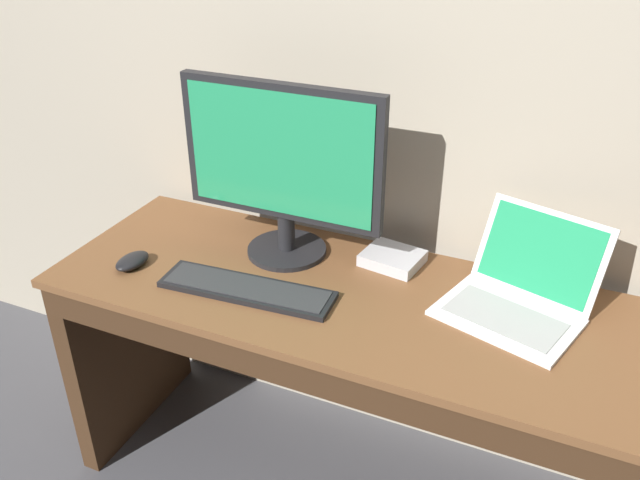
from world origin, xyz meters
TOP-DOWN VIEW (x-y plane):
  - desk at (0.00, -0.01)m, footprint 1.66×0.58m
  - laptop_white at (0.39, 0.11)m, footprint 0.40×0.40m
  - external_monitor at (-0.27, 0.11)m, footprint 0.57×0.23m
  - wired_keyboard at (-0.27, -0.10)m, footprint 0.47×0.15m
  - computer_mouse at (-0.62, -0.12)m, footprint 0.08×0.12m
  - external_drive_box at (0.03, 0.19)m, footprint 0.17×0.15m

SIDE VIEW (x-z plane):
  - desk at x=0.00m, z-range 0.12..0.85m
  - wired_keyboard at x=-0.27m, z-range 0.73..0.75m
  - computer_mouse at x=-0.62m, z-range 0.73..0.77m
  - external_drive_box at x=0.03m, z-range 0.73..0.77m
  - laptop_white at x=0.39m, z-range 0.68..0.90m
  - external_monitor at x=-0.27m, z-range 0.76..1.26m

